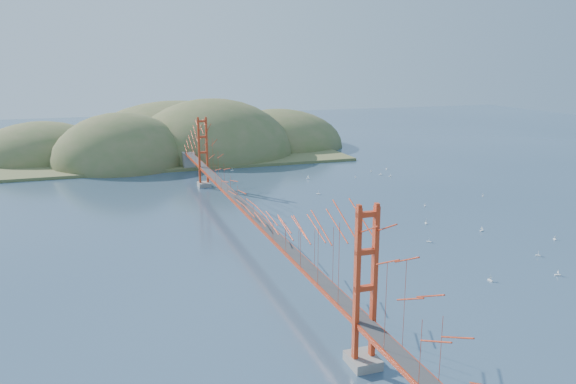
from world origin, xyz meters
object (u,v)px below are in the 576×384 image
object	(u,v)px
sailboat_1	(429,241)
bridge	(249,181)
sailboat_2	(558,274)
sailboat_0	(426,223)

from	to	relation	value
sailboat_1	bridge	bearing A→B (deg)	157.36
bridge	sailboat_1	size ratio (longest dim) A/B	147.59
sailboat_2	sailboat_1	bearing A→B (deg)	115.64
bridge	sailboat_2	xyz separation A→B (m)	(25.80, -21.30, -6.86)
sailboat_2	sailboat_0	bearing A→B (deg)	97.05
sailboat_1	sailboat_2	bearing A→B (deg)	-64.36
bridge	sailboat_0	size ratio (longest dim) A/B	142.68
sailboat_0	sailboat_1	world-z (taller)	sailboat_0
sailboat_0	sailboat_1	distance (m)	7.74
sailboat_0	sailboat_1	xyz separation A→B (m)	(-3.86, -6.71, -0.00)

